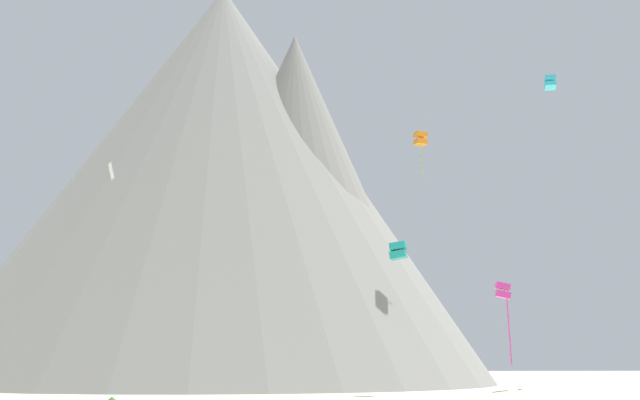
{
  "coord_description": "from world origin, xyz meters",
  "views": [
    {
      "loc": [
        -3.21,
        -30.92,
        2.77
      ],
      "look_at": [
        3.73,
        43.23,
        17.36
      ],
      "focal_mm": 46.23,
      "sensor_mm": 36.0,
      "label": 1
    }
  ],
  "objects": [
    {
      "name": "kite_white_mid",
      "position": [
        -15.69,
        45.62,
        20.24
      ],
      "size": [
        0.77,
        0.8,
        1.6
      ],
      "rotation": [
        0.0,
        0.0,
        4.33
      ],
      "color": "white"
    },
    {
      "name": "rock_massif",
      "position": [
        -3.72,
        74.4,
        24.48
      ],
      "size": [
        98.15,
        98.15,
        52.79
      ],
      "color": "gray",
      "rests_on": "ground_plane"
    },
    {
      "name": "kite_magenta_low",
      "position": [
        12.76,
        18.65,
        6.93
      ],
      "size": [
        1.06,
        1.01,
        5.02
      ],
      "rotation": [
        0.0,
        0.0,
        4.53
      ],
      "color": "#D1339E"
    },
    {
      "name": "kite_orange_high",
      "position": [
        16.21,
        56.33,
        27.1
      ],
      "size": [
        1.48,
        1.45,
        4.83
      ],
      "rotation": [
        0.0,
        0.0,
        4.91
      ],
      "color": "orange"
    },
    {
      "name": "kite_teal_low",
      "position": [
        10.09,
        38.68,
        12.13
      ],
      "size": [
        1.82,
        1.77,
        1.55
      ],
      "rotation": [
        0.0,
        0.0,
        4.37
      ],
      "color": "teal"
    },
    {
      "name": "kite_cyan_mid",
      "position": [
        20.54,
        28.74,
        24.26
      ],
      "size": [
        1.02,
        1.07,
        1.07
      ],
      "rotation": [
        0.0,
        0.0,
        6.03
      ],
      "color": "#33BCDB"
    }
  ]
}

